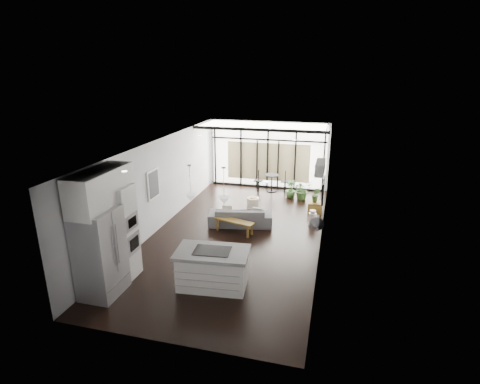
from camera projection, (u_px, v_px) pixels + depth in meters
The scene contains 28 objects.
floor at pixel (238, 233), 11.51m from camera, with size 5.00×10.00×0.00m, color black.
ceiling at pixel (237, 143), 10.63m from camera, with size 5.00×10.00×0.00m, color white.
wall_left at pixel (160, 184), 11.66m from camera, with size 0.02×10.00×2.80m, color silver.
wall_right at pixel (324, 197), 10.47m from camera, with size 0.02×10.00×2.80m, color silver.
wall_back at pixel (268, 155), 15.66m from camera, with size 5.00×0.02×2.80m, color silver.
wall_front at pixel (163, 276), 6.47m from camera, with size 5.00×0.02×2.80m, color silver.
glazing at pixel (268, 155), 15.55m from camera, with size 5.00×0.20×2.80m, color black.
skylight at pixel (264, 125), 14.32m from camera, with size 4.70×1.90×0.06m, color white.
neighbour_building at pixel (268, 162), 15.71m from camera, with size 3.50×0.02×1.60m, color beige.
island at pixel (213, 269), 8.59m from camera, with size 1.66×0.98×0.91m, color white.
cooktop at pixel (212, 251), 8.45m from camera, with size 0.82×0.55×0.01m, color black.
fridge at pixel (100, 253), 8.15m from camera, with size 0.78×0.97×2.00m, color #9D9EA3.
appliance_column at pixel (121, 232), 8.83m from camera, with size 0.59×0.62×2.30m, color white.
upper_cabinets at pixel (101, 189), 8.06m from camera, with size 0.62×1.75×0.86m, color white.
pendant_left at pixel (191, 198), 8.53m from camera, with size 0.26×0.26×0.18m, color white.
pendant_right at pixel (224, 201), 8.34m from camera, with size 0.26×0.26×0.18m, color white.
sofa at pixel (240, 213), 12.03m from camera, with size 2.04×0.59×0.80m, color #4F4E51.
console_bench at pixel (234, 226), 11.51m from camera, with size 1.28×0.32×0.41m, color brown.
pouf at pixel (253, 203), 13.62m from camera, with size 0.46×0.46×0.37m, color beige.
crate at pixel (315, 207), 13.20m from camera, with size 0.48×0.48×0.36m, color brown.
plant_tall at pixel (302, 192), 14.44m from camera, with size 0.69×0.77×0.60m, color #355C28.
plant_med at pixel (290, 193), 14.64m from camera, with size 0.40×0.71×0.40m, color #355C28.
plant_crate at pixel (316, 199), 13.10m from camera, with size 0.30×0.54×0.24m, color #355C28.
milk_can at pixel (312, 218), 12.08m from camera, with size 0.25×0.25×0.50m, color silver.
bistro_set at pixel (272, 183), 15.35m from camera, with size 1.57×0.63×0.75m, color black.
tv at pixel (324, 190), 11.43m from camera, with size 0.05×1.10×0.65m, color black.
ac_unit at pixel (320, 168), 9.44m from camera, with size 0.22×0.90×0.30m, color silver.
framed_art at pixel (153, 184), 11.15m from camera, with size 0.04×0.70×0.90m, color black.
Camera 1 is at (2.72, -10.17, 4.82)m, focal length 28.00 mm.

